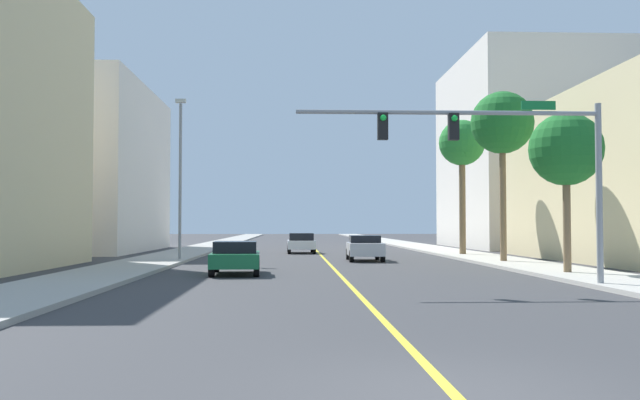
{
  "coord_description": "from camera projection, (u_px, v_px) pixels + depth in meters",
  "views": [
    {
      "loc": [
        -1.9,
        -7.93,
        1.98
      ],
      "look_at": [
        -0.63,
        22.54,
        3.1
      ],
      "focal_mm": 38.07,
      "sensor_mm": 36.0,
      "label": 1
    }
  ],
  "objects": [
    {
      "name": "building_right_far",
      "position": [
        537.0,
        154.0,
        59.62
      ],
      "size": [
        13.94,
        18.25,
        16.4
      ],
      "primitive_type": "cube",
      "color": "silver",
      "rests_on": "ground"
    },
    {
      "name": "sidewalk_right",
      "position": [
        441.0,
        250.0,
        50.25
      ],
      "size": [
        3.52,
        168.0,
        0.15
      ],
      "primitive_type": "cube",
      "color": "#B2ADA3",
      "rests_on": "ground"
    },
    {
      "name": "traffic_signal_mast",
      "position": [
        503.0,
        148.0,
        21.31
      ],
      "size": [
        9.68,
        0.36,
        5.75
      ],
      "color": "gray",
      "rests_on": "sidewalk_right"
    },
    {
      "name": "lane_marking_center",
      "position": [
        318.0,
        252.0,
        49.86
      ],
      "size": [
        0.16,
        144.0,
        0.01
      ],
      "primitive_type": "cube",
      "color": "yellow",
      "rests_on": "ground"
    },
    {
      "name": "ground",
      "position": [
        318.0,
        252.0,
        49.86
      ],
      "size": [
        192.0,
        192.0,
        0.0
      ],
      "primitive_type": "plane",
      "color": "#38383A"
    },
    {
      "name": "car_white",
      "position": [
        301.0,
        243.0,
        47.24
      ],
      "size": [
        1.96,
        4.02,
        1.4
      ],
      "rotation": [
        0.0,
        0.0,
        0.01
      ],
      "color": "white",
      "rests_on": "ground"
    },
    {
      "name": "palm_mid",
      "position": [
        502.0,
        124.0,
        34.69
      ],
      "size": [
        3.19,
        3.19,
        8.66
      ],
      "color": "brown",
      "rests_on": "sidewalk_right"
    },
    {
      "name": "car_green",
      "position": [
        235.0,
        257.0,
        27.0
      ],
      "size": [
        2.07,
        4.0,
        1.32
      ],
      "rotation": [
        0.0,
        0.0,
        0.05
      ],
      "color": "#196638",
      "rests_on": "ground"
    },
    {
      "name": "palm_near",
      "position": [
        566.0,
        150.0,
        26.42
      ],
      "size": [
        2.85,
        2.85,
        6.21
      ],
      "color": "brown",
      "rests_on": "sidewalk_right"
    },
    {
      "name": "car_silver",
      "position": [
        365.0,
        248.0,
        37.14
      ],
      "size": [
        1.95,
        3.91,
        1.4
      ],
      "rotation": [
        0.0,
        0.0,
        -0.02
      ],
      "color": "#BCBCC1",
      "rests_on": "ground"
    },
    {
      "name": "sidewalk_left",
      "position": [
        192.0,
        251.0,
        49.48
      ],
      "size": [
        3.52,
        168.0,
        0.15
      ],
      "primitive_type": "cube",
      "color": "#9E9B93",
      "rests_on": "ground"
    },
    {
      "name": "building_left_far",
      "position": [
        70.0,
        169.0,
        50.81
      ],
      "size": [
        11.71,
        17.99,
        12.28
      ],
      "primitive_type": "cube",
      "color": "silver",
      "rests_on": "ground"
    },
    {
      "name": "street_lamp",
      "position": [
        180.0,
        171.0,
        36.49
      ],
      "size": [
        0.56,
        0.28,
        8.63
      ],
      "color": "gray",
      "rests_on": "sidewalk_left"
    },
    {
      "name": "palm_far",
      "position": [
        462.0,
        145.0,
        42.86
      ],
      "size": [
        2.89,
        2.89,
        8.47
      ],
      "color": "brown",
      "rests_on": "sidewalk_right"
    }
  ]
}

